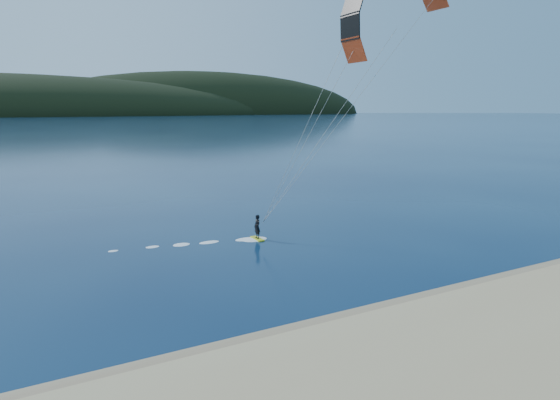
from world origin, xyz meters
name	(u,v)px	position (x,y,z in m)	size (l,w,h in m)	color
ground	(355,396)	(0.00, 0.00, 0.00)	(1800.00, 1800.00, 0.00)	#071836
wet_sand	(291,339)	(0.00, 4.50, 0.05)	(220.00, 2.50, 0.10)	#957857
headland	(36,115)	(0.63, 745.28, 0.00)	(1200.00, 310.00, 140.00)	black
kitesurfer_near	(391,34)	(14.41, 15.67, 15.03)	(24.74, 7.09, 19.73)	#C9CF18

